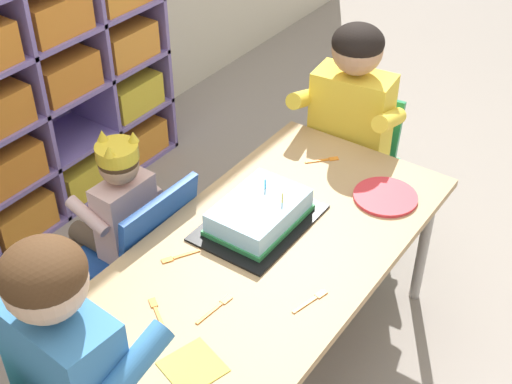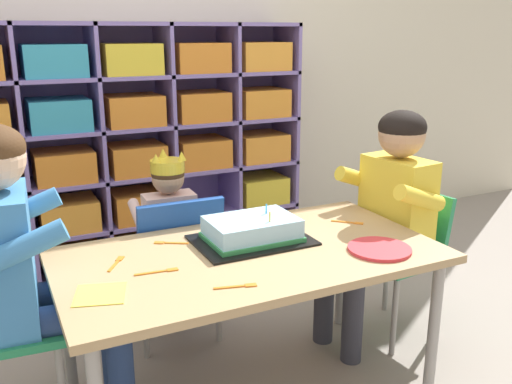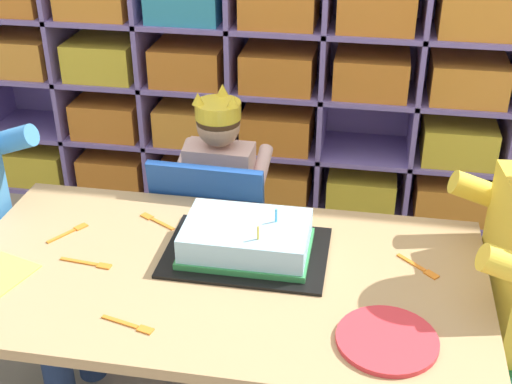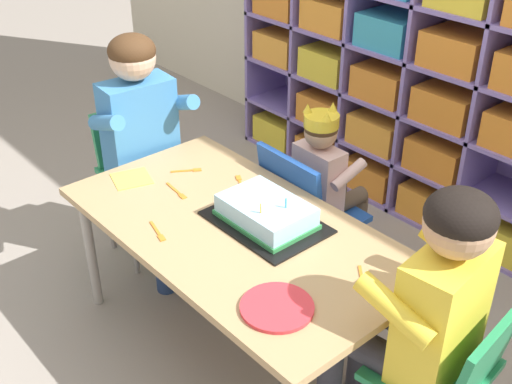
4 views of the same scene
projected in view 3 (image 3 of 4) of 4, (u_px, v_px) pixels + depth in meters
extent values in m
cube|color=#7F6BB2|center=(242.00, 42.00, 2.97)|extent=(2.26, 0.01, 1.33)
cube|color=#7F6BB2|center=(64.00, 44.00, 2.94)|extent=(0.02, 0.33, 1.33)
cube|color=#7F6BB2|center=(148.00, 49.00, 2.89)|extent=(0.02, 0.33, 1.33)
cube|color=#7F6BB2|center=(235.00, 54.00, 2.83)|extent=(0.02, 0.33, 1.33)
cube|color=#7F6BB2|center=(326.00, 59.00, 2.77)|extent=(0.02, 0.33, 1.33)
cube|color=#7F6BB2|center=(420.00, 64.00, 2.72)|extent=(0.02, 0.33, 1.33)
cube|color=#7F6BB2|center=(237.00, 193.00, 3.15)|extent=(2.26, 0.33, 0.02)
cube|color=#7F6BB2|center=(236.00, 141.00, 3.02)|extent=(2.26, 0.33, 0.02)
cube|color=#7F6BB2|center=(235.00, 84.00, 2.89)|extent=(2.26, 0.33, 0.02)
cube|color=#7F6BB2|center=(234.00, 22.00, 2.76)|extent=(2.26, 0.33, 0.02)
cube|color=yellow|center=(41.00, 161.00, 3.23)|extent=(0.29, 0.26, 0.16)
cube|color=orange|center=(117.00, 167.00, 3.18)|extent=(0.29, 0.26, 0.16)
cube|color=orange|center=(196.00, 174.00, 3.12)|extent=(0.29, 0.26, 0.16)
cube|color=orange|center=(277.00, 181.00, 3.06)|extent=(0.29, 0.26, 0.16)
cube|color=yellow|center=(362.00, 188.00, 3.01)|extent=(0.29, 0.26, 0.16)
cube|color=orange|center=(449.00, 195.00, 2.95)|extent=(0.29, 0.26, 0.16)
cube|color=orange|center=(111.00, 115.00, 3.05)|extent=(0.29, 0.26, 0.16)
cube|color=orange|center=(193.00, 121.00, 2.99)|extent=(0.29, 0.26, 0.16)
cube|color=orange|center=(278.00, 127.00, 2.94)|extent=(0.29, 0.26, 0.16)
cube|color=yellow|center=(458.00, 140.00, 2.82)|extent=(0.29, 0.26, 0.16)
cube|color=orange|center=(23.00, 53.00, 2.98)|extent=(0.29, 0.26, 0.16)
cube|color=yellow|center=(105.00, 57.00, 2.92)|extent=(0.29, 0.26, 0.16)
cube|color=orange|center=(190.00, 62.00, 2.86)|extent=(0.29, 0.26, 0.16)
cube|color=orange|center=(279.00, 68.00, 2.81)|extent=(0.29, 0.26, 0.16)
cube|color=orange|center=(371.00, 73.00, 2.75)|extent=(0.29, 0.26, 0.16)
cube|color=orange|center=(468.00, 79.00, 2.69)|extent=(0.29, 0.26, 0.16)
cube|color=orange|center=(280.00, 3.00, 2.68)|extent=(0.29, 0.26, 0.16)
cube|color=orange|center=(377.00, 7.00, 2.62)|extent=(0.29, 0.26, 0.16)
cube|color=orange|center=(478.00, 12.00, 2.57)|extent=(0.29, 0.26, 0.16)
cube|color=tan|center=(220.00, 277.00, 1.69)|extent=(1.30, 0.70, 0.03)
cylinder|color=#9E9993|center=(59.00, 276.00, 2.17)|extent=(0.04, 0.04, 0.53)
cylinder|color=#9E9993|center=(443.00, 318.00, 1.99)|extent=(0.04, 0.04, 0.53)
cube|color=#1E4CA8|center=(221.00, 231.00, 2.26)|extent=(0.38, 0.32, 0.03)
cube|color=#1E4CA8|center=(207.00, 209.00, 2.05)|extent=(0.35, 0.08, 0.31)
cylinder|color=gray|center=(274.00, 259.00, 2.42)|extent=(0.02, 0.02, 0.33)
cylinder|color=gray|center=(188.00, 249.00, 2.48)|extent=(0.02, 0.02, 0.33)
cylinder|color=gray|center=(260.00, 303.00, 2.21)|extent=(0.02, 0.02, 0.33)
cylinder|color=gray|center=(166.00, 291.00, 2.26)|extent=(0.02, 0.02, 0.33)
cube|color=beige|center=(220.00, 188.00, 2.19)|extent=(0.21, 0.12, 0.29)
sphere|color=tan|center=(218.00, 125.00, 2.08)|extent=(0.13, 0.13, 0.13)
ellipsoid|color=#472D19|center=(218.00, 119.00, 2.07)|extent=(0.14, 0.14, 0.10)
cylinder|color=yellow|center=(218.00, 110.00, 2.06)|extent=(0.14, 0.14, 0.05)
cone|color=yellow|center=(222.00, 90.00, 2.09)|extent=(0.04, 0.04, 0.04)
cone|color=yellow|center=(233.00, 101.00, 2.00)|extent=(0.04, 0.04, 0.04)
cone|color=yellow|center=(198.00, 99.00, 2.02)|extent=(0.04, 0.04, 0.04)
cylinder|color=brown|center=(247.00, 205.00, 2.32)|extent=(0.08, 0.21, 0.07)
cylinder|color=brown|center=(211.00, 202.00, 2.35)|extent=(0.08, 0.21, 0.07)
cylinder|color=brown|center=(254.00, 239.00, 2.51)|extent=(0.06, 0.06, 0.35)
cylinder|color=brown|center=(220.00, 235.00, 2.54)|extent=(0.06, 0.06, 0.35)
cylinder|color=beige|center=(261.00, 168.00, 2.17)|extent=(0.05, 0.17, 0.10)
cylinder|color=beige|center=(185.00, 160.00, 2.22)|extent=(0.05, 0.17, 0.10)
cylinder|color=gray|center=(40.00, 303.00, 2.14)|extent=(0.02, 0.02, 0.41)
cylinder|color=navy|center=(28.00, 245.00, 1.97)|extent=(0.31, 0.12, 0.10)
cylinder|color=navy|center=(56.00, 361.00, 1.91)|extent=(0.08, 0.08, 0.43)
cylinder|color=navy|center=(86.00, 320.00, 2.06)|extent=(0.08, 0.08, 0.43)
cylinder|color=gray|center=(446.00, 347.00, 2.01)|extent=(0.02, 0.02, 0.35)
cylinder|color=#33333D|center=(451.00, 298.00, 1.86)|extent=(0.31, 0.13, 0.10)
cylinder|color=#33333D|center=(464.00, 343.00, 1.70)|extent=(0.31, 0.13, 0.10)
cylinder|color=#33333D|center=(388.00, 355.00, 1.97)|extent=(0.08, 0.08, 0.37)
cylinder|color=yellow|center=(495.00, 197.00, 1.79)|extent=(0.25, 0.09, 0.14)
cube|color=black|center=(247.00, 252.00, 1.75)|extent=(0.41, 0.29, 0.01)
cube|color=#9ED1EF|center=(246.00, 238.00, 1.73)|extent=(0.31, 0.21, 0.08)
cube|color=#338E4C|center=(247.00, 248.00, 1.75)|extent=(0.32, 0.23, 0.02)
cylinder|color=#EFCC4C|center=(258.00, 233.00, 1.65)|extent=(0.01, 0.01, 0.04)
cylinder|color=#4CB2E5|center=(276.00, 215.00, 1.72)|extent=(0.01, 0.01, 0.04)
cylinder|color=#DB333D|center=(387.00, 340.00, 1.46)|extent=(0.22, 0.22, 0.01)
cube|color=#F4DB4C|center=(0.00, 273.00, 1.68)|extent=(0.18, 0.18, 0.00)
cube|color=orange|center=(411.00, 263.00, 1.72)|extent=(0.07, 0.07, 0.00)
cube|color=orange|center=(431.00, 275.00, 1.67)|extent=(0.04, 0.04, 0.00)
cube|color=orange|center=(120.00, 322.00, 1.52)|extent=(0.09, 0.03, 0.00)
cube|color=orange|center=(145.00, 330.00, 1.50)|extent=(0.04, 0.03, 0.00)
cube|color=orange|center=(162.00, 224.00, 1.88)|extent=(0.08, 0.05, 0.00)
cube|color=orange|center=(147.00, 216.00, 1.91)|extent=(0.04, 0.03, 0.00)
cube|color=orange|center=(61.00, 236.00, 1.82)|extent=(0.05, 0.08, 0.00)
cube|color=orange|center=(81.00, 227.00, 1.86)|extent=(0.04, 0.04, 0.00)
cube|color=orange|center=(79.00, 262.00, 1.72)|extent=(0.10, 0.02, 0.00)
cube|color=orange|center=(104.00, 266.00, 1.70)|extent=(0.04, 0.02, 0.00)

